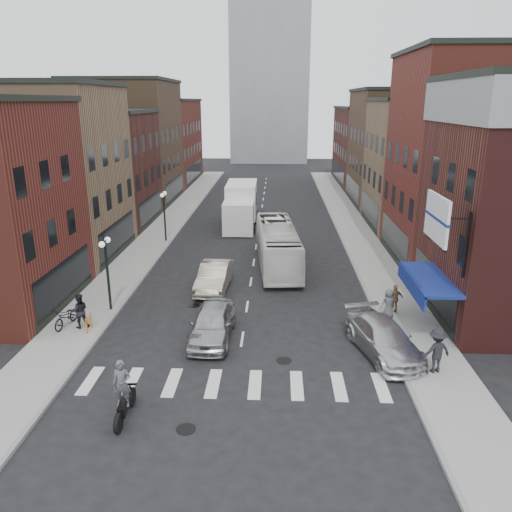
{
  "coord_description": "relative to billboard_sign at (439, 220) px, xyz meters",
  "views": [
    {
      "loc": [
        1.6,
        -20.78,
        11.04
      ],
      "look_at": [
        0.5,
        5.13,
        2.94
      ],
      "focal_mm": 35.0,
      "sensor_mm": 36.0,
      "label": 1
    }
  ],
  "objects": [
    {
      "name": "curb_car",
      "position": [
        -2.09,
        -0.67,
        -5.37
      ],
      "size": [
        3.39,
        5.59,
        1.52
      ],
      "primitive_type": "imported",
      "rotation": [
        0.0,
        0.0,
        0.26
      ],
      "color": "silver",
      "rests_on": "ground"
    },
    {
      "name": "sedan_left_far",
      "position": [
        -10.74,
        7.14,
        -5.33
      ],
      "size": [
        1.95,
        4.98,
        1.61
      ],
      "primitive_type": "imported",
      "rotation": [
        0.0,
        0.0,
        -0.05
      ],
      "color": "beige",
      "rests_on": "ground"
    },
    {
      "name": "transit_bus",
      "position": [
        -6.91,
        11.97,
        -4.66
      ],
      "size": [
        3.34,
        10.75,
        2.95
      ],
      "primitive_type": "imported",
      "rotation": [
        0.0,
        0.0,
        0.08
      ],
      "color": "silver",
      "rests_on": "ground"
    },
    {
      "name": "crosswalk_stripes",
      "position": [
        -8.59,
        -3.5,
        -6.13
      ],
      "size": [
        12.0,
        2.2,
        0.01
      ],
      "primitive_type": "cube",
      "color": "silver",
      "rests_on": "ground"
    },
    {
      "name": "billboard_sign",
      "position": [
        0.0,
        0.0,
        0.0
      ],
      "size": [
        1.52,
        3.0,
        3.7
      ],
      "color": "black",
      "rests_on": "ground"
    },
    {
      "name": "ped_right_a",
      "position": [
        -0.28,
        -2.4,
        -5.01
      ],
      "size": [
        1.37,
        0.94,
        1.94
      ],
      "primitive_type": "imported",
      "rotation": [
        0.0,
        0.0,
        3.42
      ],
      "color": "black",
      "rests_on": "sidewalk_right"
    },
    {
      "name": "sidewalk_left",
      "position": [
        -17.09,
        21.5,
        -6.06
      ],
      "size": [
        3.0,
        74.0,
        0.15
      ],
      "primitive_type": "cube",
      "color": "gray",
      "rests_on": "ground"
    },
    {
      "name": "box_truck",
      "position": [
        -10.26,
        23.24,
        -4.25
      ],
      "size": [
        2.77,
        8.78,
        3.81
      ],
      "rotation": [
        0.0,
        0.0,
        0.01
      ],
      "color": "white",
      "rests_on": "ground"
    },
    {
      "name": "sidewalk_right",
      "position": [
        -0.09,
        21.5,
        -6.06
      ],
      "size": [
        3.0,
        74.0,
        0.15
      ],
      "primitive_type": "cube",
      "color": "gray",
      "rests_on": "ground"
    },
    {
      "name": "bldg_right_mid_b",
      "position": [
        6.41,
        23.5,
        -0.48
      ],
      "size": [
        10.3,
        10.2,
        11.3
      ],
      "color": "#836248",
      "rests_on": "ground"
    },
    {
      "name": "bldg_left_mid_a",
      "position": [
        -23.58,
        13.5,
        0.02
      ],
      "size": [
        10.3,
        10.2,
        12.3
      ],
      "color": "#836248",
      "rests_on": "ground"
    },
    {
      "name": "curb_right",
      "position": [
        -1.59,
        21.5,
        -6.13
      ],
      "size": [
        0.2,
        74.0,
        0.16
      ],
      "primitive_type": "cube",
      "color": "gray",
      "rests_on": "ground"
    },
    {
      "name": "bldg_left_far_a",
      "position": [
        -23.58,
        34.5,
        0.52
      ],
      "size": [
        10.3,
        12.2,
        13.3
      ],
      "color": "brown",
      "rests_on": "ground"
    },
    {
      "name": "bldg_left_far_b",
      "position": [
        -23.58,
        48.5,
        -0.48
      ],
      "size": [
        10.3,
        16.2,
        11.3
      ],
      "color": "maroon",
      "rests_on": "ground"
    },
    {
      "name": "distant_tower",
      "position": [
        -8.59,
        77.5,
        18.87
      ],
      "size": [
        14.0,
        14.0,
        50.0
      ],
      "primitive_type": "cube",
      "color": "#9399A0",
      "rests_on": "ground"
    },
    {
      "name": "ground",
      "position": [
        -8.59,
        -0.5,
        -6.13
      ],
      "size": [
        160.0,
        160.0,
        0.0
      ],
      "primitive_type": "plane",
      "color": "black",
      "rests_on": "ground"
    },
    {
      "name": "motorcycle_rider",
      "position": [
        -12.39,
        -6.0,
        -5.02
      ],
      "size": [
        0.68,
        2.33,
        2.38
      ],
      "rotation": [
        0.0,
        0.0,
        0.08
      ],
      "color": "black",
      "rests_on": "ground"
    },
    {
      "name": "bldg_right_far_a",
      "position": [
        6.41,
        34.5,
        0.02
      ],
      "size": [
        10.3,
        12.2,
        12.3
      ],
      "color": "brown",
      "rests_on": "ground"
    },
    {
      "name": "ped_left_solo",
      "position": [
        -16.75,
        1.18,
        -5.09
      ],
      "size": [
        1.0,
        0.81,
        1.78
      ],
      "primitive_type": "imported",
      "rotation": [
        0.0,
        0.0,
        3.57
      ],
      "color": "black",
      "rests_on": "sidewalk_left"
    },
    {
      "name": "ped_right_b",
      "position": [
        -0.62,
        3.73,
        -5.2
      ],
      "size": [
        0.97,
        0.59,
        1.56
      ],
      "primitive_type": "imported",
      "rotation": [
        0.0,
        0.0,
        3.29
      ],
      "color": "#875D45",
      "rests_on": "sidewalk_right"
    },
    {
      "name": "sedan_left_near",
      "position": [
        -10.03,
        0.49,
        -5.31
      ],
      "size": [
        2.06,
        4.88,
        1.65
      ],
      "primitive_type": "imported",
      "rotation": [
        0.0,
        0.0,
        -0.02
      ],
      "color": "#ADADB2",
      "rests_on": "ground"
    },
    {
      "name": "awning_blue",
      "position": [
        0.34,
        2.0,
        -3.5
      ],
      "size": [
        1.8,
        5.0,
        0.78
      ],
      "color": "navy",
      "rests_on": "ground"
    },
    {
      "name": "bike_rack",
      "position": [
        -16.19,
        0.8,
        -5.58
      ],
      "size": [
        0.08,
        0.68,
        0.8
      ],
      "color": "#D8590C",
      "rests_on": "sidewalk_left"
    },
    {
      "name": "ped_right_c",
      "position": [
        -1.11,
        3.01,
        -5.19
      ],
      "size": [
        0.88,
        0.68,
        1.6
      ],
      "primitive_type": "imported",
      "rotation": [
        0.0,
        0.0,
        3.38
      ],
      "color": "#55575C",
      "rests_on": "sidewalk_right"
    },
    {
      "name": "streetlamp_far",
      "position": [
        -15.99,
        17.5,
        -3.22
      ],
      "size": [
        0.32,
        1.22,
        4.11
      ],
      "color": "black",
      "rests_on": "ground"
    },
    {
      "name": "curb_left",
      "position": [
        -15.59,
        21.5,
        -6.13
      ],
      "size": [
        0.2,
        74.0,
        0.16
      ],
      "primitive_type": "cube",
      "color": "gray",
      "rests_on": "ground"
    },
    {
      "name": "bldg_left_mid_b",
      "position": [
        -23.58,
        23.5,
        -0.98
      ],
      "size": [
        10.3,
        10.2,
        10.3
      ],
      "color": "#411917",
      "rests_on": "ground"
    },
    {
      "name": "bldg_right_far_b",
      "position": [
        6.41,
        48.5,
        -0.98
      ],
      "size": [
        10.3,
        16.2,
        10.3
      ],
      "color": "#411917",
      "rests_on": "ground"
    },
    {
      "name": "bldg_right_mid_a",
      "position": [
        6.41,
        13.5,
        1.02
      ],
      "size": [
        10.3,
        10.2,
        14.3
      ],
      "color": "maroon",
      "rests_on": "ground"
    },
    {
      "name": "streetlamp_near",
      "position": [
        -15.99,
        3.5,
        -3.22
      ],
      "size": [
        0.32,
        1.22,
        4.11
      ],
      "color": "black",
      "rests_on": "ground"
    },
    {
      "name": "parked_bicycle",
      "position": [
        -17.5,
        1.28,
        -5.48
      ],
      "size": [
        1.01,
        2.02,
        1.01
      ],
      "primitive_type": "imported",
      "rotation": [
        0.0,
        0.0,
        -0.18
      ],
      "color": "black",
      "rests_on": "sidewalk_left"
    }
  ]
}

